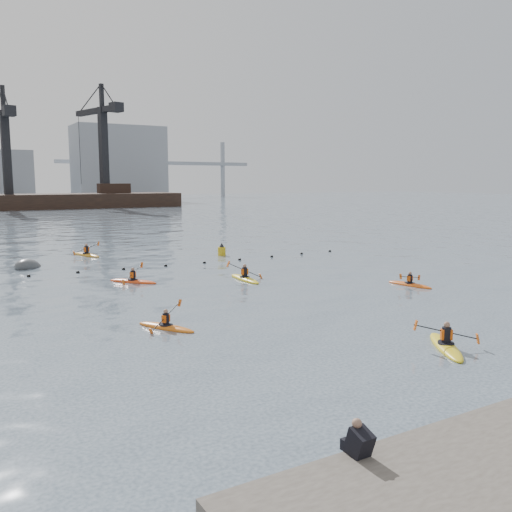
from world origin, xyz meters
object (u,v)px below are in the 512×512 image
object	(u,v)px
kayaker_5	(87,254)
mooring_buoy	(28,268)
kayaker_1	(446,345)
kayaker_4	(410,284)
nav_buoy	(222,251)
kayaker_2	(133,281)
kayaker_3	(245,278)
kayaker_0	(166,326)

from	to	relation	value
kayaker_5	mooring_buoy	size ratio (longest dim) A/B	1.45
kayaker_1	kayaker_4	size ratio (longest dim) A/B	1.12
nav_buoy	kayaker_5	bearing A→B (deg)	150.45
kayaker_2	kayaker_4	xyz separation A→B (m)	(13.59, -9.05, -0.01)
kayaker_1	mooring_buoy	bearing A→B (deg)	144.94
kayaker_3	kayaker_2	bearing A→B (deg)	159.14
kayaker_3	kayaker_5	size ratio (longest dim) A/B	0.99
kayaker_1	kayaker_3	world-z (taller)	kayaker_3
kayaker_5	kayaker_3	bearing A→B (deg)	-87.73
kayaker_3	kayaker_4	distance (m)	9.80
kayaker_0	kayaker_1	bearing A→B (deg)	-73.55
kayaker_2	mooring_buoy	xyz separation A→B (m)	(-4.65, 9.10, -0.10)
kayaker_5	kayaker_2	bearing A→B (deg)	-109.47
kayaker_1	nav_buoy	distance (m)	26.33
kayaker_4	kayaker_5	size ratio (longest dim) A/B	0.84
mooring_buoy	nav_buoy	size ratio (longest dim) A/B	2.11
kayaker_3	kayaker_5	xyz separation A→B (m)	(-5.87, 15.82, 0.00)
kayaker_3	mooring_buoy	size ratio (longest dim) A/B	1.43
kayaker_2	kayaker_0	bearing A→B (deg)	-140.68
kayaker_0	nav_buoy	size ratio (longest dim) A/B	2.42
kayaker_0	kayaker_5	size ratio (longest dim) A/B	0.79
kayaker_1	kayaker_2	world-z (taller)	kayaker_2
kayaker_1	kayaker_2	bearing A→B (deg)	141.77
kayaker_4	mooring_buoy	size ratio (longest dim) A/B	1.21
kayaker_3	kayaker_4	size ratio (longest dim) A/B	1.18
mooring_buoy	kayaker_5	bearing A→B (deg)	39.48
mooring_buoy	kayaker_2	bearing A→B (deg)	-62.92
kayaker_3	kayaker_4	bearing A→B (deg)	-38.72
kayaker_3	nav_buoy	bearing A→B (deg)	72.87
kayaker_3	nav_buoy	distance (m)	11.05
kayaker_5	nav_buoy	world-z (taller)	kayaker_5
kayaker_5	mooring_buoy	world-z (taller)	kayaker_5
kayaker_5	nav_buoy	bearing A→B (deg)	-47.63
kayaker_0	kayaker_4	size ratio (longest dim) A/B	0.95
mooring_buoy	kayaker_0	bearing A→B (deg)	-82.20
kayaker_5	mooring_buoy	bearing A→B (deg)	-158.61
kayaker_2	nav_buoy	size ratio (longest dim) A/B	2.46
kayaker_2	kayaker_1	bearing A→B (deg)	-112.27
kayaker_1	kayaker_3	distance (m)	15.61
kayaker_2	kayaker_3	distance (m)	6.72
kayaker_0	mooring_buoy	xyz separation A→B (m)	(-2.70, 19.69, -0.09)
mooring_buoy	nav_buoy	world-z (taller)	nav_buoy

